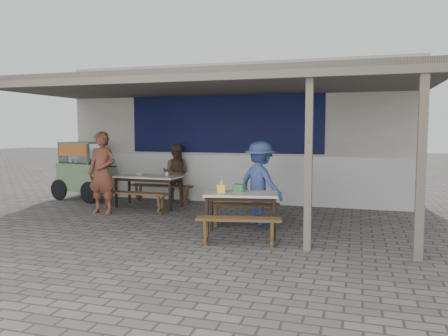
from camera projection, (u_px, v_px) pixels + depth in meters
name	position (u px, v px, depth m)	size (l,w,h in m)	color
ground	(187.00, 227.00, 8.24)	(60.00, 60.00, 0.00)	#625D59
back_wall	(237.00, 134.00, 11.49)	(9.00, 1.28, 3.50)	beige
warung_roof	(203.00, 86.00, 8.85)	(9.00, 4.21, 2.81)	#57524B
table_left	(148.00, 179.00, 10.29)	(1.55, 0.75, 0.75)	silver
bench_left_street	(134.00, 197.00, 9.69)	(1.63, 0.34, 0.45)	brown
bench_left_wall	(162.00, 189.00, 10.95)	(1.63, 0.34, 0.45)	brown
table_right	(241.00, 197.00, 7.52)	(1.36, 0.92, 0.75)	silver
bench_right_street	(239.00, 225.00, 6.88)	(1.37, 0.54, 0.45)	brown
bench_right_wall	(244.00, 209.00, 8.22)	(1.37, 0.54, 0.45)	brown
vendor_cart	(83.00, 169.00, 11.40)	(1.95, 0.98, 1.51)	#749765
patron_street_side	(102.00, 173.00, 9.51)	(0.65, 0.43, 1.80)	brown
patron_wall_side	(176.00, 173.00, 11.15)	(0.71, 0.55, 1.46)	brown
patron_right_table	(260.00, 183.00, 8.42)	(1.04, 0.60, 1.61)	#3A5290
tissue_box	(221.00, 188.00, 7.58)	(0.14, 0.14, 0.14)	yellow
donation_box	(239.00, 188.00, 7.65)	(0.19, 0.13, 0.13)	#34753F
condiment_jar	(167.00, 174.00, 10.35)	(0.07, 0.07, 0.08)	white
condiment_bowl	(140.00, 174.00, 10.47)	(0.19, 0.19, 0.05)	silver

